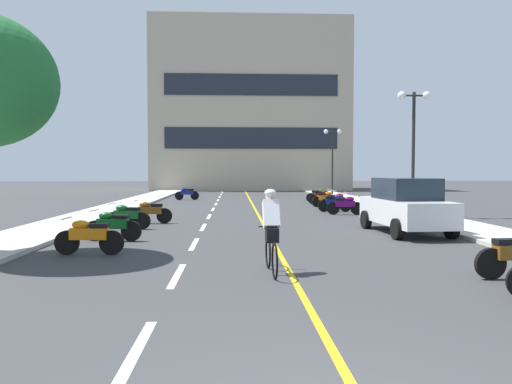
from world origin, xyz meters
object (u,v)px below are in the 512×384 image
at_px(motorcycle_9, 336,201).
at_px(motorcycle_11, 322,196).
at_px(motorcycle_3, 89,236).
at_px(motorcycle_13, 187,193).
at_px(street_lamp_mid, 414,125).
at_px(motorcycle_8, 335,202).
at_px(motorcycle_10, 326,198).
at_px(motorcycle_5, 127,216).
at_px(cyclist_rider, 271,229).
at_px(motorcycle_4, 112,225).
at_px(street_lamp_far, 333,147).
at_px(motorcycle_12, 319,195).
at_px(motorcycle_7, 345,205).
at_px(parked_car_near, 405,206).
at_px(motorcycle_6, 150,211).

relative_size(motorcycle_9, motorcycle_11, 1.00).
relative_size(motorcycle_3, motorcycle_13, 1.02).
distance_m(street_lamp_mid, motorcycle_8, 5.42).
bearing_deg(motorcycle_3, motorcycle_10, 60.00).
bearing_deg(motorcycle_5, motorcycle_9, 41.40).
bearing_deg(street_lamp_mid, motorcycle_10, 112.77).
bearing_deg(cyclist_rider, motorcycle_4, 133.45).
relative_size(street_lamp_far, motorcycle_12, 3.12).
relative_size(motorcycle_3, motorcycle_7, 1.00).
distance_m(motorcycle_3, motorcycle_13, 21.87).
bearing_deg(street_lamp_mid, parked_car_near, -113.07).
bearing_deg(street_lamp_mid, motorcycle_13, 130.87).
height_order(motorcycle_12, cyclist_rider, cyclist_rider).
height_order(parked_car_near, motorcycle_3, parked_car_near).
distance_m(motorcycle_4, motorcycle_10, 15.66).
bearing_deg(motorcycle_3, parked_car_near, 21.45).
bearing_deg(street_lamp_far, cyclist_rider, -104.04).
height_order(parked_car_near, motorcycle_5, parked_car_near).
bearing_deg(motorcycle_9, street_lamp_far, 79.12).
distance_m(street_lamp_mid, parked_car_near, 6.55).
xyz_separation_m(street_lamp_far, motorcycle_4, (-11.60, -24.65, -3.51)).
bearing_deg(motorcycle_7, motorcycle_6, -158.55).
bearing_deg(street_lamp_far, motorcycle_9, -100.88).
relative_size(street_lamp_far, motorcycle_4, 3.12).
bearing_deg(motorcycle_10, motorcycle_13, 142.22).
xyz_separation_m(street_lamp_far, motorcycle_11, (-2.65, -9.66, -3.51)).
distance_m(motorcycle_4, motorcycle_13, 19.59).
distance_m(motorcycle_6, motorcycle_7, 9.11).
height_order(motorcycle_7, cyclist_rider, cyclist_rider).
height_order(motorcycle_7, motorcycle_10, same).
bearing_deg(motorcycle_10, motorcycle_7, -90.42).
xyz_separation_m(motorcycle_13, cyclist_rider, (4.06, -24.13, 0.41)).
relative_size(motorcycle_12, cyclist_rider, 0.96).
xyz_separation_m(motorcycle_3, motorcycle_11, (8.96, 17.26, 0.00)).
xyz_separation_m(street_lamp_far, parked_car_near, (-2.41, -23.31, -3.07)).
xyz_separation_m(street_lamp_mid, motorcycle_7, (-2.69, 1.31, -3.58)).
bearing_deg(parked_car_near, motorcycle_9, 91.23).
distance_m(motorcycle_10, motorcycle_13, 10.82).
relative_size(street_lamp_mid, motorcycle_8, 3.18).
distance_m(motorcycle_6, cyclist_rider, 10.01).
bearing_deg(motorcycle_12, motorcycle_11, -95.27).
height_order(motorcycle_3, cyclist_rider, cyclist_rider).
bearing_deg(motorcycle_9, motorcycle_8, -104.39).
relative_size(motorcycle_11, motorcycle_13, 1.01).
relative_size(street_lamp_mid, motorcycle_12, 3.18).
bearing_deg(motorcycle_5, motorcycle_11, 52.81).
height_order(motorcycle_3, motorcycle_5, same).
height_order(motorcycle_9, motorcycle_10, same).
distance_m(motorcycle_3, motorcycle_4, 2.27).
height_order(motorcycle_4, motorcycle_9, same).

